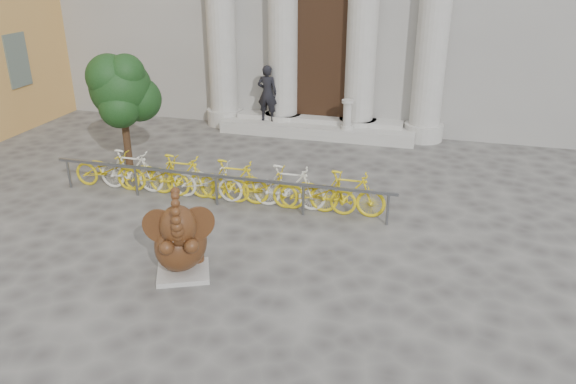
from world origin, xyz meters
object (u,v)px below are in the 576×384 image
(tree, at_px, (122,90))
(pedestrian, at_px, (267,93))
(elephant_statue, at_px, (181,243))
(bike_rack, at_px, (220,180))

(tree, height_order, pedestrian, tree)
(elephant_statue, relative_size, tree, 0.60)
(elephant_statue, bearing_deg, bike_rack, 75.87)
(pedestrian, bearing_deg, bike_rack, 97.20)
(bike_rack, bearing_deg, tree, 157.75)
(tree, bearing_deg, elephant_statue, -51.13)
(bike_rack, xyz_separation_m, pedestrian, (-0.54, 5.40, 0.73))
(elephant_statue, relative_size, bike_rack, 0.22)
(elephant_statue, distance_m, bike_rack, 3.28)
(elephant_statue, xyz_separation_m, tree, (-3.59, 4.45, 1.45))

